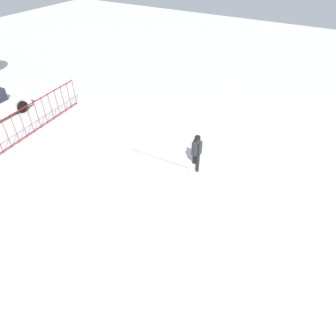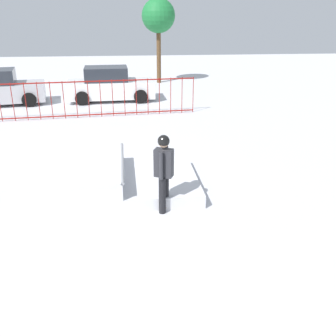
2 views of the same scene
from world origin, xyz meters
name	(u,v)px [view 1 (image 1 of 2)]	position (x,y,z in m)	size (l,w,h in m)	color
ground_plane	(129,198)	(0.00, 0.00, 0.00)	(60.00, 60.00, 0.00)	silver
skate_ramp	(142,185)	(0.60, -0.22, 0.32)	(5.45, 2.70, 0.74)	silver
skater	(197,150)	(2.82, -1.44, 1.01)	(0.44, 0.41, 1.73)	black
skateboard	(188,170)	(2.54, -1.24, 0.08)	(0.80, 0.56, 0.09)	#593314
perimeter_fence	(7,134)	(0.00, 6.76, 0.77)	(9.68, 1.00, 1.50)	maroon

